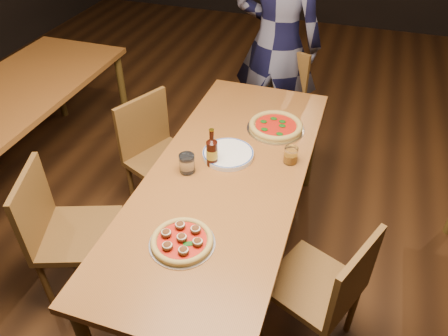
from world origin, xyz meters
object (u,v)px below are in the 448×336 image
(table_main, at_px, (227,183))
(chair_end, at_px, (267,108))
(diner, at_px, (277,43))
(chair_main_nw, at_px, (78,234))
(chair_main_e, at_px, (313,284))
(amber_glass, at_px, (291,155))
(plate_stack, at_px, (228,154))
(chair_main_sw, at_px, (165,161))
(pizza_margherita, at_px, (276,126))
(table_left, at_px, (6,106))
(water_glass, at_px, (187,163))
(pizza_meatball, at_px, (182,240))
(beer_bottle, at_px, (212,153))

(table_main, distance_m, chair_end, 1.21)
(table_main, relative_size, chair_end, 2.15)
(diner, bearing_deg, chair_main_nw, 72.66)
(chair_main_e, bearing_deg, amber_glass, -130.62)
(chair_main_nw, distance_m, plate_stack, 0.93)
(chair_main_sw, distance_m, plate_stack, 0.64)
(chair_end, distance_m, pizza_margherita, 0.79)
(chair_end, bearing_deg, diner, 108.65)
(table_left, height_order, chair_main_nw, chair_main_nw)
(table_left, bearing_deg, chair_main_e, -15.34)
(amber_glass, bearing_deg, plate_stack, -170.65)
(chair_end, relative_size, diner, 0.51)
(table_main, xyz_separation_m, water_glass, (-0.20, -0.05, 0.12))
(table_left, bearing_deg, table_main, -10.01)
(pizza_margherita, bearing_deg, chair_main_sw, -168.87)
(chair_main_sw, bearing_deg, pizza_meatball, -125.81)
(amber_glass, bearing_deg, water_glass, -153.52)
(chair_main_nw, height_order, water_glass, chair_main_nw)
(chair_main_nw, xyz_separation_m, chair_main_e, (1.28, 0.08, -0.02))
(water_glass, relative_size, diner, 0.06)
(chair_main_sw, xyz_separation_m, diner, (0.50, 1.03, 0.47))
(pizza_margherita, height_order, diner, diner)
(chair_main_nw, bearing_deg, pizza_meatball, -120.79)
(chair_main_sw, xyz_separation_m, water_glass, (0.34, -0.41, 0.36))
(chair_main_nw, distance_m, diner, 1.97)
(beer_bottle, bearing_deg, table_main, -24.26)
(chair_main_nw, bearing_deg, table_left, 34.57)
(chair_main_sw, bearing_deg, diner, -1.50)
(table_main, relative_size, water_glass, 19.12)
(beer_bottle, bearing_deg, chair_main_sw, 145.53)
(chair_main_nw, xyz_separation_m, water_glass, (0.52, 0.35, 0.36))
(table_main, distance_m, table_left, 1.73)
(chair_main_e, relative_size, plate_stack, 3.00)
(table_main, height_order, table_left, same)
(table_left, height_order, pizza_meatball, pizza_meatball)
(beer_bottle, bearing_deg, amber_glass, 21.06)
(chair_end, xyz_separation_m, plate_stack, (0.02, -1.05, 0.30))
(pizza_margherita, bearing_deg, water_glass, -123.17)
(amber_glass, bearing_deg, pizza_meatball, -114.53)
(chair_main_e, bearing_deg, chair_main_sw, -97.94)
(pizza_margherita, xyz_separation_m, diner, (-0.20, 0.89, 0.14))
(chair_main_nw, relative_size, pizza_margherita, 2.56)
(chair_main_e, bearing_deg, water_glass, -85.83)
(beer_bottle, distance_m, water_glass, 0.15)
(chair_main_e, height_order, amber_glass, chair_main_e)
(chair_main_e, relative_size, chair_end, 0.92)
(chair_end, relative_size, pizza_margherita, 2.68)
(table_left, height_order, chair_main_e, chair_main_e)
(beer_bottle, bearing_deg, water_glass, -137.24)
(plate_stack, xyz_separation_m, beer_bottle, (-0.06, -0.10, 0.07))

